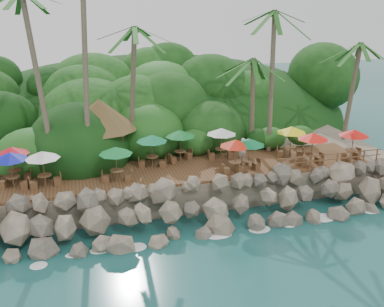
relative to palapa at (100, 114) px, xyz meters
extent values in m
plane|color=#19514F|center=(5.95, -9.53, -5.79)|extent=(140.00, 140.00, 0.00)
cube|color=gray|center=(5.95, 6.47, -4.74)|extent=(32.00, 25.20, 2.10)
ellipsoid|color=#143811|center=(5.95, 13.97, -5.79)|extent=(44.80, 28.00, 15.40)
cube|color=brown|center=(5.95, -3.53, -3.59)|extent=(26.00, 5.00, 0.20)
ellipsoid|color=white|center=(-6.05, -9.23, -5.76)|extent=(1.20, 0.80, 0.06)
ellipsoid|color=white|center=(-3.05, -9.23, -5.76)|extent=(1.20, 0.80, 0.06)
ellipsoid|color=white|center=(-0.05, -9.23, -5.76)|extent=(1.20, 0.80, 0.06)
ellipsoid|color=white|center=(2.95, -9.23, -5.76)|extent=(1.20, 0.80, 0.06)
ellipsoid|color=white|center=(5.95, -9.23, -5.76)|extent=(1.20, 0.80, 0.06)
ellipsoid|color=white|center=(8.95, -9.23, -5.76)|extent=(1.20, 0.80, 0.06)
ellipsoid|color=white|center=(11.95, -9.23, -5.76)|extent=(1.20, 0.80, 0.06)
ellipsoid|color=white|center=(14.95, -9.23, -5.76)|extent=(1.20, 0.80, 0.06)
cylinder|color=brown|center=(-3.83, -1.21, 2.45)|extent=(1.47, 2.58, 11.71)
cylinder|color=brown|center=(-0.78, -1.17, 3.49)|extent=(1.17, 3.67, 13.64)
cylinder|color=brown|center=(2.40, -0.32, 1.28)|extent=(1.02, 1.48, 9.52)
ellipsoid|color=#23601E|center=(2.40, -0.32, 6.06)|extent=(6.00, 6.00, 2.40)
cylinder|color=brown|center=(11.71, -0.41, 0.04)|extent=(0.78, 0.75, 7.08)
ellipsoid|color=#23601E|center=(11.71, -0.41, 3.58)|extent=(6.00, 6.00, 2.40)
cylinder|color=brown|center=(12.92, -1.06, 1.77)|extent=(0.71, 1.36, 10.51)
ellipsoid|color=#23601E|center=(12.92, -1.06, 7.03)|extent=(6.00, 6.00, 2.40)
cylinder|color=brown|center=(20.22, -0.82, 0.55)|extent=(0.39, 1.22, 8.08)
ellipsoid|color=#23601E|center=(20.22, -0.82, 4.60)|extent=(6.00, 6.00, 2.40)
cylinder|color=brown|center=(-1.40, -1.40, -2.29)|extent=(0.16, 0.16, 2.40)
cylinder|color=brown|center=(1.40, -1.40, -2.29)|extent=(0.16, 0.16, 2.40)
cylinder|color=brown|center=(-1.40, 1.40, -2.29)|extent=(0.16, 0.16, 2.40)
cylinder|color=brown|center=(1.40, 1.40, -2.29)|extent=(0.16, 0.16, 2.40)
cone|color=brown|center=(0.00, 0.00, 0.01)|extent=(5.43, 5.43, 2.20)
cylinder|color=brown|center=(3.30, -2.56, -3.10)|extent=(0.08, 0.08, 0.78)
cylinder|color=brown|center=(3.30, -2.56, -2.70)|extent=(0.88, 0.88, 0.05)
cylinder|color=brown|center=(3.30, -2.56, -2.33)|extent=(0.05, 0.05, 2.31)
cone|color=#0C733E|center=(3.30, -2.56, -1.33)|extent=(2.21, 2.21, 0.47)
cube|color=brown|center=(2.58, -2.38, -3.25)|extent=(0.53, 0.53, 0.48)
cube|color=brown|center=(4.01, -2.73, -3.25)|extent=(0.53, 0.53, 0.48)
cylinder|color=brown|center=(0.57, -4.57, -3.10)|extent=(0.08, 0.08, 0.78)
cylinder|color=brown|center=(0.57, -4.57, -2.70)|extent=(0.88, 0.88, 0.05)
cylinder|color=brown|center=(0.57, -4.57, -2.33)|extent=(0.05, 0.05, 2.31)
cone|color=#0C712C|center=(0.57, -4.57, -1.33)|extent=(2.21, 2.21, 0.47)
cube|color=brown|center=(-0.15, -4.45, -3.25)|extent=(0.51, 0.51, 0.48)
cube|color=brown|center=(1.30, -4.69, -3.25)|extent=(0.51, 0.51, 0.48)
cylinder|color=brown|center=(-3.94, -4.20, -3.10)|extent=(0.08, 0.08, 0.78)
cylinder|color=brown|center=(-3.94, -4.20, -2.70)|extent=(0.88, 0.88, 0.05)
cylinder|color=brown|center=(-3.94, -4.20, -2.33)|extent=(0.05, 0.05, 2.31)
cone|color=white|center=(-3.94, -4.20, -1.33)|extent=(2.21, 2.21, 0.47)
cube|color=brown|center=(-4.67, -4.33, -3.25)|extent=(0.51, 0.51, 0.48)
cube|color=brown|center=(-3.22, -4.06, -3.25)|extent=(0.51, 0.51, 0.48)
cylinder|color=brown|center=(8.56, -2.23, -3.10)|extent=(0.08, 0.08, 0.78)
cylinder|color=brown|center=(8.56, -2.23, -2.70)|extent=(0.88, 0.88, 0.05)
cylinder|color=brown|center=(8.56, -2.23, -2.33)|extent=(0.05, 0.05, 2.31)
cone|color=silver|center=(8.56, -2.23, -1.33)|extent=(2.21, 2.21, 0.47)
cube|color=brown|center=(7.82, -2.18, -3.25)|extent=(0.47, 0.47, 0.48)
cube|color=brown|center=(9.29, -2.28, -3.25)|extent=(0.47, 0.47, 0.48)
cylinder|color=brown|center=(5.50, -1.93, -3.10)|extent=(0.08, 0.08, 0.78)
cylinder|color=brown|center=(5.50, -1.93, -2.70)|extent=(0.88, 0.88, 0.05)
cylinder|color=brown|center=(5.50, -1.93, -2.33)|extent=(0.05, 0.05, 2.31)
cone|color=#0B6723|center=(5.50, -1.93, -1.33)|extent=(2.21, 2.21, 0.47)
cube|color=brown|center=(4.83, -2.23, -3.25)|extent=(0.58, 0.58, 0.48)
cube|color=brown|center=(6.18, -1.64, -3.25)|extent=(0.58, 0.58, 0.48)
cylinder|color=brown|center=(9.54, -5.13, -3.10)|extent=(0.08, 0.08, 0.78)
cylinder|color=brown|center=(9.54, -5.13, -2.70)|extent=(0.88, 0.88, 0.05)
cylinder|color=brown|center=(9.54, -5.13, -2.33)|extent=(0.05, 0.05, 2.31)
cone|color=#0B6936|center=(9.54, -5.13, -1.33)|extent=(2.21, 2.21, 0.47)
cube|color=brown|center=(8.84, -5.35, -3.25)|extent=(0.55, 0.55, 0.48)
cube|color=brown|center=(10.25, -4.92, -3.25)|extent=(0.55, 0.55, 0.48)
cylinder|color=brown|center=(-5.85, -2.79, -3.10)|extent=(0.08, 0.08, 0.78)
cylinder|color=brown|center=(-5.85, -2.79, -2.70)|extent=(0.88, 0.88, 0.05)
cylinder|color=brown|center=(-5.85, -2.79, -2.33)|extent=(0.05, 0.05, 2.31)
cone|color=red|center=(-5.85, -2.79, -1.33)|extent=(2.21, 2.21, 0.47)
cube|color=brown|center=(-6.58, -2.85, -3.25)|extent=(0.48, 0.48, 0.48)
cube|color=brown|center=(-5.12, -2.73, -3.25)|extent=(0.48, 0.48, 0.48)
cylinder|color=brown|center=(8.58, -5.13, -3.10)|extent=(0.08, 0.08, 0.78)
cylinder|color=brown|center=(8.58, -5.13, -2.70)|extent=(0.88, 0.88, 0.05)
cylinder|color=brown|center=(8.58, -5.13, -2.33)|extent=(0.05, 0.05, 2.31)
cone|color=red|center=(8.58, -5.13, -1.33)|extent=(2.21, 2.21, 0.47)
cube|color=brown|center=(7.85, -5.26, -3.25)|extent=(0.51, 0.51, 0.48)
cube|color=brown|center=(9.30, -5.01, -3.25)|extent=(0.51, 0.51, 0.48)
cylinder|color=brown|center=(17.75, -5.13, -3.10)|extent=(0.08, 0.08, 0.78)
cylinder|color=brown|center=(17.75, -5.13, -2.70)|extent=(0.88, 0.88, 0.05)
cylinder|color=brown|center=(17.75, -5.13, -2.33)|extent=(0.05, 0.05, 2.31)
cone|color=red|center=(17.75, -5.13, -1.33)|extent=(2.21, 2.21, 0.47)
cube|color=brown|center=(17.08, -5.44, -3.25)|extent=(0.58, 0.58, 0.48)
cube|color=brown|center=(18.42, -4.83, -3.25)|extent=(0.58, 0.58, 0.48)
cylinder|color=brown|center=(-5.85, -3.90, -3.10)|extent=(0.08, 0.08, 0.78)
cylinder|color=brown|center=(-5.85, -3.90, -2.70)|extent=(0.88, 0.88, 0.05)
cylinder|color=brown|center=(-5.85, -3.90, -2.33)|extent=(0.05, 0.05, 2.31)
cone|color=#0C13A4|center=(-5.85, -3.90, -1.33)|extent=(2.21, 2.21, 0.47)
cube|color=brown|center=(-6.55, -3.65, -3.25)|extent=(0.56, 0.56, 0.48)
cube|color=brown|center=(-5.16, -4.14, -3.25)|extent=(0.56, 0.56, 0.48)
cylinder|color=brown|center=(13.73, -3.23, -3.10)|extent=(0.08, 0.08, 0.78)
cylinder|color=brown|center=(13.73, -3.23, -2.70)|extent=(0.88, 0.88, 0.05)
cylinder|color=brown|center=(13.73, -3.23, -2.33)|extent=(0.05, 0.05, 2.31)
cone|color=yellow|center=(13.73, -3.23, -1.33)|extent=(2.21, 2.21, 0.47)
cube|color=brown|center=(13.04, -2.97, -3.25)|extent=(0.57, 0.57, 0.48)
cube|color=brown|center=(14.42, -3.48, -3.25)|extent=(0.57, 0.57, 0.48)
cylinder|color=brown|center=(14.41, -5.13, -3.10)|extent=(0.08, 0.08, 0.78)
cylinder|color=brown|center=(14.41, -5.13, -2.70)|extent=(0.88, 0.88, 0.05)
cylinder|color=brown|center=(14.41, -5.13, -2.33)|extent=(0.05, 0.05, 2.31)
cone|color=red|center=(14.41, -5.13, -1.33)|extent=(2.21, 2.21, 0.47)
cube|color=brown|center=(13.69, -5.27, -3.25)|extent=(0.52, 0.52, 0.48)
cube|color=brown|center=(15.14, -5.00, -3.25)|extent=(0.52, 0.52, 0.48)
cylinder|color=brown|center=(11.68, -5.88, -2.99)|extent=(0.10, 0.10, 1.00)
cylinder|color=brown|center=(12.78, -5.88, -2.99)|extent=(0.10, 0.10, 1.00)
cylinder|color=brown|center=(13.88, -5.88, -2.99)|extent=(0.10, 0.10, 1.00)
cylinder|color=brown|center=(14.98, -5.88, -2.99)|extent=(0.10, 0.10, 1.00)
cylinder|color=brown|center=(16.08, -5.88, -2.99)|extent=(0.10, 0.10, 1.00)
cylinder|color=brown|center=(17.18, -5.88, -2.99)|extent=(0.10, 0.10, 1.00)
cylinder|color=brown|center=(18.28, -5.88, -2.99)|extent=(0.10, 0.10, 1.00)
cylinder|color=brown|center=(19.38, -5.88, -2.99)|extent=(0.10, 0.10, 1.00)
cube|color=brown|center=(15.53, -5.88, -2.54)|extent=(8.30, 0.06, 0.06)
cube|color=brown|center=(15.53, -5.88, -2.94)|extent=(8.30, 0.06, 0.06)
imported|color=silver|center=(10.05, -2.77, -2.65)|extent=(0.64, 0.44, 1.68)
camera|label=1|loc=(-1.85, -31.73, 7.84)|focal=41.39mm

